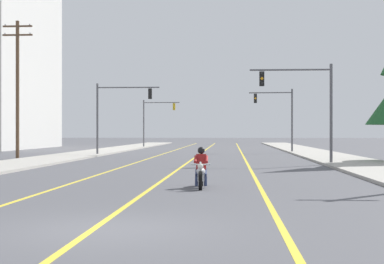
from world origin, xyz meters
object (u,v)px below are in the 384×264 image
Objects in this scene: utility_pole_left_near at (17,85)px; traffic_signal_mid_right at (280,111)px; motorcycle_with_rider at (201,171)px; traffic_signal_near_right at (307,98)px; traffic_signal_near_left at (116,107)px; traffic_signal_mid_left at (154,116)px.

traffic_signal_mid_right is at bearing 35.47° from utility_pole_left_near.
traffic_signal_near_right is (5.78, 15.56, 3.52)m from motorcycle_with_rider.
traffic_signal_near_left is 16.42m from traffic_signal_mid_right.
traffic_signal_near_right reaches higher than motorcycle_with_rider.
traffic_signal_mid_left is (-8.85, 54.54, 3.51)m from motorcycle_with_rider.
motorcycle_with_rider is 55.36m from traffic_signal_mid_left.
traffic_signal_mid_right is at bearing 26.82° from traffic_signal_near_left.
traffic_signal_mid_left is (-14.68, 18.14, 0.03)m from traffic_signal_mid_right.
traffic_signal_near_left is at bearing -89.95° from traffic_signal_mid_left.
traffic_signal_mid_left is at bearing 90.05° from traffic_signal_near_left.
traffic_signal_mid_left is at bearing 128.97° from traffic_signal_mid_right.
traffic_signal_mid_right is 23.34m from traffic_signal_mid_left.
traffic_signal_near_right and traffic_signal_near_left have the same top height.
traffic_signal_near_left is 0.60× the size of utility_pole_left_near.
traffic_signal_mid_right is 0.60× the size of utility_pole_left_near.
motorcycle_with_rider is at bearing -73.05° from traffic_signal_near_left.
traffic_signal_near_left is 9.50m from utility_pole_left_near.
traffic_signal_near_left is 1.00× the size of traffic_signal_mid_left.
utility_pole_left_near reaches higher than traffic_signal_near_left.
utility_pole_left_near reaches higher than traffic_signal_mid_left.
traffic_signal_mid_right reaches higher than motorcycle_with_rider.
traffic_signal_near_right and traffic_signal_mid_left have the same top height.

